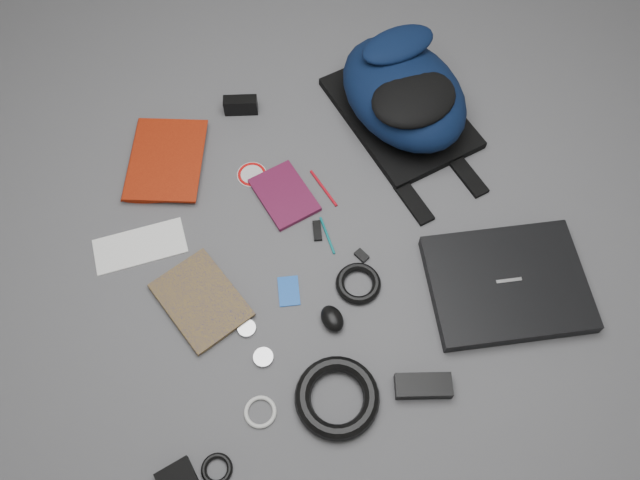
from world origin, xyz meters
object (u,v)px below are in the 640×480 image
object	(u,v)px
backpack	(404,93)
textbook_red	(130,159)
comic_book	(172,320)
mouse	(332,319)
power_brick	(423,386)
compact_camera	(241,105)
dvd_case	(284,195)
laptop	(507,284)

from	to	relation	value
backpack	textbook_red	size ratio (longest dim) A/B	1.73
comic_book	mouse	xyz separation A→B (m)	(0.39, -0.15, 0.01)
comic_book	power_brick	xyz separation A→B (m)	(0.54, -0.39, 0.01)
compact_camera	textbook_red	bearing A→B (deg)	-151.05
textbook_red	compact_camera	xyz separation A→B (m)	(0.37, 0.07, 0.01)
backpack	dvd_case	distance (m)	0.47
laptop	dvd_case	world-z (taller)	laptop
compact_camera	mouse	distance (m)	0.75
textbook_red	laptop	bearing A→B (deg)	-18.81
backpack	laptop	bearing A→B (deg)	-95.80
textbook_red	compact_camera	world-z (taller)	compact_camera
dvd_case	compact_camera	distance (m)	0.35
compact_camera	power_brick	world-z (taller)	compact_camera
mouse	power_brick	bearing A→B (deg)	-64.91
mouse	backpack	bearing A→B (deg)	45.48
backpack	textbook_red	xyz separation A→B (m)	(-0.83, 0.12, -0.09)
compact_camera	power_brick	xyz separation A→B (m)	(0.16, -0.99, -0.01)
dvd_case	power_brick	bearing A→B (deg)	-88.18
mouse	dvd_case	bearing A→B (deg)	82.50
laptop	power_brick	bearing A→B (deg)	-139.23
mouse	compact_camera	bearing A→B (deg)	84.83
laptop	dvd_case	xyz separation A→B (m)	(-0.46, 0.48, -0.01)
textbook_red	dvd_case	size ratio (longest dim) A/B	1.51
backpack	mouse	bearing A→B (deg)	-136.57
backpack	comic_book	world-z (taller)	backpack
textbook_red	compact_camera	distance (m)	0.38
power_brick	laptop	bearing A→B (deg)	47.20
power_brick	backpack	bearing A→B (deg)	89.26
backpack	textbook_red	distance (m)	0.84
textbook_red	mouse	bearing A→B (deg)	-38.11
compact_camera	dvd_case	bearing A→B (deg)	-67.91
backpack	power_brick	world-z (taller)	backpack
laptop	textbook_red	bearing A→B (deg)	151.62
power_brick	compact_camera	bearing A→B (deg)	118.73
laptop	compact_camera	world-z (taller)	compact_camera
textbook_red	mouse	world-z (taller)	mouse
textbook_red	power_brick	xyz separation A→B (m)	(0.53, -0.92, 0.00)
dvd_case	power_brick	size ratio (longest dim) A/B	1.39
compact_camera	mouse	xyz separation A→B (m)	(0.01, -0.75, -0.01)
textbook_red	power_brick	bearing A→B (deg)	-37.56
compact_camera	laptop	bearing A→B (deg)	-41.21
textbook_red	mouse	size ratio (longest dim) A/B	3.83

